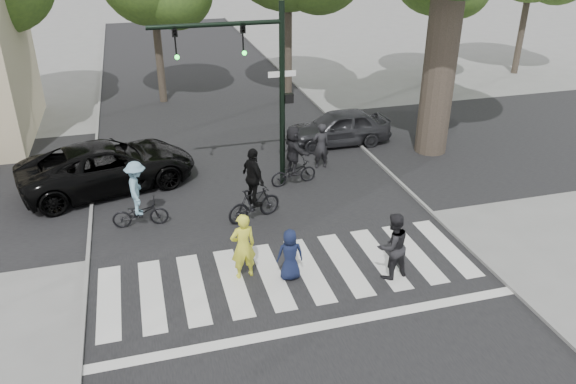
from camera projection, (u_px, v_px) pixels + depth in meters
name	position (u px, v px, depth m)	size (l,w,h in m)	color
ground	(301.00, 295.00, 13.61)	(120.00, 120.00, 0.00)	gray
road_stem	(256.00, 203.00, 17.91)	(10.00, 70.00, 0.01)	black
road_cross	(238.00, 167.00, 20.50)	(70.00, 10.00, 0.01)	black
curb_left	(90.00, 223.00, 16.68)	(0.10, 70.00, 0.10)	gray
curb_right	(401.00, 184.00, 19.11)	(0.10, 70.00, 0.10)	gray
crosswalk	(294.00, 280.00, 14.17)	(10.00, 3.85, 0.01)	silver
traffic_signal	(256.00, 73.00, 17.29)	(4.45, 0.29, 6.00)	black
pedestrian_woman	(243.00, 246.00, 13.93)	(0.65, 0.43, 1.79)	yellow
pedestrian_child	(290.00, 255.00, 13.96)	(0.68, 0.44, 1.38)	#141C3B
pedestrian_adult	(393.00, 246.00, 13.94)	(0.87, 0.68, 1.79)	black
cyclist_left	(138.00, 199.00, 16.25)	(1.65, 1.08, 2.05)	black
cyclist_mid	(254.00, 191.00, 16.57)	(1.82, 1.15, 2.30)	black
cyclist_right	(293.00, 159.00, 18.78)	(1.72, 1.60, 2.09)	black
car_suv	(108.00, 166.00, 18.62)	(2.62, 5.69, 1.58)	black
car_grey	(338.00, 127.00, 22.24)	(1.65, 4.10, 1.40)	#2C2C30
bystander_dark	(321.00, 146.00, 20.06)	(0.61, 0.40, 1.68)	black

